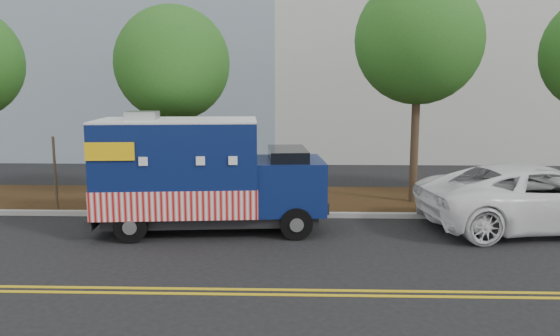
{
  "coord_description": "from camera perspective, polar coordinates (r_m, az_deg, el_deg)",
  "views": [
    {
      "loc": [
        3.08,
        -14.6,
        4.02
      ],
      "look_at": [
        2.6,
        0.6,
        1.62
      ],
      "focal_mm": 35.0,
      "sensor_mm": 36.0,
      "label": 1
    }
  ],
  "objects": [
    {
      "name": "mulch_strip",
      "position": [
        18.78,
        -7.7,
        -3.25
      ],
      "size": [
        120.0,
        4.0,
        0.15
      ],
      "primitive_type": "cube",
      "color": "black",
      "rests_on": "ground"
    },
    {
      "name": "food_truck",
      "position": [
        14.88,
        -8.48,
        -0.98
      ],
      "size": [
        6.37,
        2.87,
        3.26
      ],
      "rotation": [
        0.0,
        0.0,
        0.09
      ],
      "color": "black",
      "rests_on": "ground"
    },
    {
      "name": "centerline_near",
      "position": [
        11.34,
        -14.42,
        -12.07
      ],
      "size": [
        120.0,
        0.1,
        0.01
      ],
      "primitive_type": "cube",
      "color": "gold",
      "rests_on": "ground"
    },
    {
      "name": "tree_c",
      "position": [
        18.11,
        14.27,
        12.75
      ],
      "size": [
        4.02,
        4.02,
        7.32
      ],
      "color": "#38281C",
      "rests_on": "ground"
    },
    {
      "name": "curb",
      "position": [
        16.76,
        -8.88,
        -4.76
      ],
      "size": [
        120.0,
        0.18,
        0.15
      ],
      "primitive_type": "cube",
      "color": "#9E9E99",
      "rests_on": "ground"
    },
    {
      "name": "ground",
      "position": [
        15.45,
        -9.83,
        -6.26
      ],
      "size": [
        120.0,
        120.0,
        0.0
      ],
      "primitive_type": "plane",
      "color": "black",
      "rests_on": "ground"
    },
    {
      "name": "tree_b",
      "position": [
        18.17,
        -11.17,
        10.63
      ],
      "size": [
        3.7,
        3.7,
        6.47
      ],
      "color": "#38281C",
      "rests_on": "ground"
    },
    {
      "name": "sign_post",
      "position": [
        17.97,
        -22.42,
        -0.75
      ],
      "size": [
        0.06,
        0.06,
        2.4
      ],
      "primitive_type": "cube",
      "color": "#473828",
      "rests_on": "ground"
    },
    {
      "name": "centerline_far",
      "position": [
        11.11,
        -14.78,
        -12.52
      ],
      "size": [
        120.0,
        0.1,
        0.01
      ],
      "primitive_type": "cube",
      "color": "gold",
      "rests_on": "ground"
    },
    {
      "name": "white_car",
      "position": [
        16.59,
        25.39,
        -2.77
      ],
      "size": [
        6.83,
        3.94,
        1.79
      ],
      "primitive_type": "imported",
      "rotation": [
        0.0,
        0.0,
        1.73
      ],
      "color": "white",
      "rests_on": "ground"
    }
  ]
}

